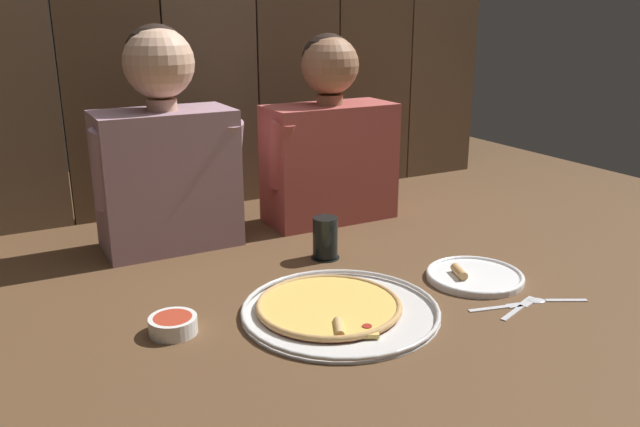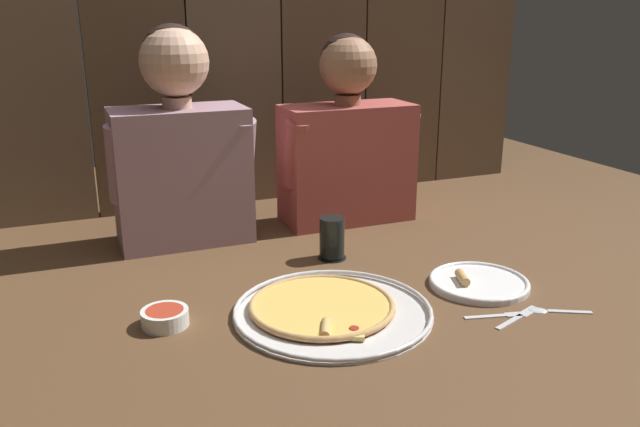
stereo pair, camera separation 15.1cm
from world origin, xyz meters
name	(u,v)px [view 1 (the left image)]	position (x,y,z in m)	size (l,w,h in m)	color
ground_plane	(346,298)	(0.00, 0.00, 0.00)	(3.20, 3.20, 0.00)	brown
pizza_tray	(335,308)	(-0.06, -0.05, 0.01)	(0.44, 0.44, 0.03)	silver
dinner_plate	(474,276)	(0.33, -0.06, 0.01)	(0.24, 0.24, 0.03)	white
drinking_glass	(325,238)	(0.08, 0.25, 0.06)	(0.08, 0.08, 0.11)	black
dipping_bowl	(173,324)	(-0.40, 0.02, 0.02)	(0.10, 0.10, 0.04)	white
table_fork	(499,307)	(0.27, -0.21, 0.00)	(0.13, 0.05, 0.01)	silver
table_knife	(519,308)	(0.31, -0.23, 0.00)	(0.15, 0.07, 0.01)	silver
table_spoon	(546,299)	(0.40, -0.23, 0.00)	(0.13, 0.08, 0.01)	silver
diner_left	(165,147)	(-0.26, 0.54, 0.28)	(0.40, 0.21, 0.61)	gray
diner_right	(330,139)	(0.26, 0.54, 0.26)	(0.44, 0.19, 0.57)	#AD4C47
wooden_backdrop_wall	(209,10)	(0.00, 0.87, 0.64)	(2.19, 0.03, 1.28)	brown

